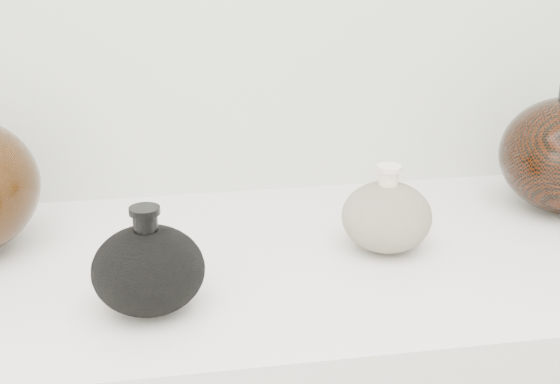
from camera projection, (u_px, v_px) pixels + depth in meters
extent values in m
cube|color=silver|center=(246.00, 269.00, 1.01)|extent=(1.20, 0.50, 0.03)
ellipsoid|color=black|center=(148.00, 270.00, 0.87)|extent=(0.13, 0.13, 0.10)
cylinder|color=black|center=(145.00, 223.00, 0.85)|extent=(0.03, 0.03, 0.03)
cylinder|color=black|center=(145.00, 211.00, 0.84)|extent=(0.04, 0.04, 0.01)
ellipsoid|color=beige|center=(387.00, 217.00, 1.02)|extent=(0.15, 0.15, 0.09)
cylinder|color=beige|center=(389.00, 179.00, 1.00)|extent=(0.03, 0.03, 0.03)
cylinder|color=beige|center=(389.00, 168.00, 1.00)|extent=(0.04, 0.04, 0.01)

